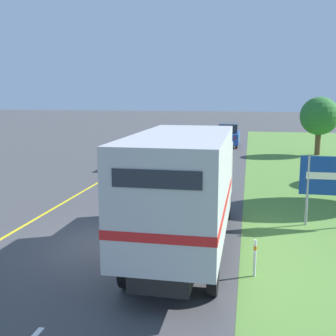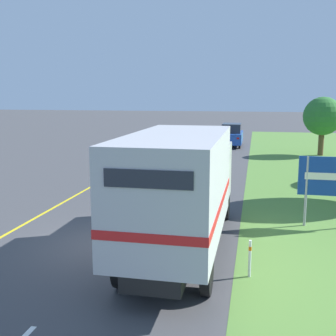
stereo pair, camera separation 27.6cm
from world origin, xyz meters
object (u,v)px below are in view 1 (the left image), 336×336
object	(u,v)px
horse_trailer_truck	(186,186)
lead_car_blue_ahead	(229,135)
highway_sign	(330,178)
roadside_tree_far	(319,116)
lead_car_white	(151,152)
delineator_post	(255,257)

from	to	relation	value
horse_trailer_truck	lead_car_blue_ahead	bearing A→B (deg)	90.12
highway_sign	roadside_tree_far	world-z (taller)	roadside_tree_far
lead_car_white	lead_car_blue_ahead	distance (m)	12.47
horse_trailer_truck	lead_car_white	xyz separation A→B (m)	(-4.21, 13.57, -1.01)
roadside_tree_far	delineator_post	distance (m)	23.16
horse_trailer_truck	highway_sign	xyz separation A→B (m)	(4.42, 3.34, -0.25)
lead_car_white	delineator_post	size ratio (longest dim) A/B	4.24
delineator_post	roadside_tree_far	bearing A→B (deg)	78.01
roadside_tree_far	delineator_post	xyz separation A→B (m)	(-4.79, -22.53, -2.37)
horse_trailer_truck	highway_sign	size ratio (longest dim) A/B	2.92
horse_trailer_truck	delineator_post	bearing A→B (deg)	-33.15
highway_sign	lead_car_blue_ahead	bearing A→B (deg)	101.51
lead_car_white	highway_sign	xyz separation A→B (m)	(8.64, -10.23, 0.76)
lead_car_white	highway_sign	size ratio (longest dim) A/B	1.46
horse_trailer_truck	delineator_post	size ratio (longest dim) A/B	8.50
lead_car_white	highway_sign	distance (m)	13.41
highway_sign	horse_trailer_truck	bearing A→B (deg)	-142.91
lead_car_blue_ahead	roadside_tree_far	world-z (taller)	roadside_tree_far
horse_trailer_truck	lead_car_blue_ahead	world-z (taller)	horse_trailer_truck
lead_car_blue_ahead	highway_sign	bearing A→B (deg)	-78.49
lead_car_white	lead_car_blue_ahead	bearing A→B (deg)	70.51
highway_sign	roadside_tree_far	bearing A→B (deg)	82.69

